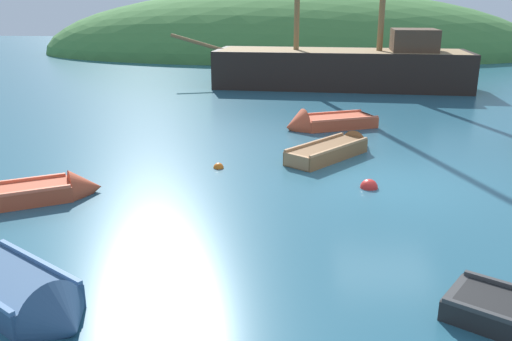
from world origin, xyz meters
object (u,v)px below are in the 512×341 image
at_px(sailing_ship, 343,73).
at_px(rowboat_near_dock, 323,124).
at_px(buoy_red, 369,188).
at_px(rowboat_portside, 336,151).
at_px(rowboat_outer_right, 29,196).
at_px(rowboat_outer_left, 25,299).
at_px(buoy_orange, 219,168).

xyz_separation_m(sailing_ship, rowboat_near_dock, (-1.44, -9.85, -0.63)).
height_order(sailing_ship, buoy_red, sailing_ship).
distance_m(rowboat_portside, rowboat_near_dock, 3.57).
height_order(rowboat_portside, rowboat_outer_right, rowboat_outer_right).
height_order(rowboat_outer_left, buoy_red, rowboat_outer_left).
xyz_separation_m(rowboat_outer_left, buoy_red, (5.69, 5.76, -0.14)).
xyz_separation_m(sailing_ship, rowboat_portside, (-1.20, -13.41, -0.63)).
distance_m(buoy_orange, buoy_red, 4.09).
xyz_separation_m(sailing_ship, buoy_red, (-0.60, -16.27, -0.77)).
bearing_deg(buoy_red, sailing_ship, 87.89).
relative_size(rowboat_outer_left, buoy_orange, 10.61).
distance_m(sailing_ship, rowboat_near_dock, 9.97).
distance_m(sailing_ship, rowboat_outer_left, 22.91).
xyz_separation_m(rowboat_near_dock, rowboat_outer_left, (-4.85, -12.18, 0.00)).
bearing_deg(sailing_ship, rowboat_portside, 89.18).
xyz_separation_m(rowboat_outer_right, rowboat_outer_left, (2.07, -4.24, 0.01)).
xyz_separation_m(rowboat_outer_left, buoy_orange, (1.82, 7.09, -0.14)).
distance_m(sailing_ship, buoy_orange, 15.61).
bearing_deg(rowboat_outer_right, rowboat_portside, 1.51).
bearing_deg(rowboat_outer_left, sailing_ship, 107.90).
bearing_deg(rowboat_outer_right, rowboat_outer_left, -93.92).
distance_m(rowboat_outer_right, buoy_orange, 4.82).
bearing_deg(buoy_red, rowboat_near_dock, 97.46).
relative_size(rowboat_near_dock, buoy_orange, 12.37).
bearing_deg(buoy_orange, rowboat_near_dock, 59.25).
relative_size(sailing_ship, buoy_orange, 55.54).
relative_size(rowboat_outer_left, buoy_red, 7.00).
bearing_deg(rowboat_near_dock, sailing_ship, -121.71).
bearing_deg(rowboat_portside, rowboat_outer_right, 159.92).
height_order(sailing_ship, rowboat_outer_right, sailing_ship).
distance_m(rowboat_outer_right, buoy_red, 7.91).
bearing_deg(rowboat_outer_left, rowboat_near_dock, 102.12).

